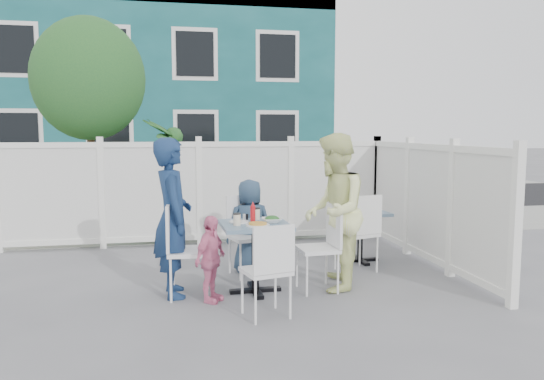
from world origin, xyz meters
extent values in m
plane|color=slate|center=(0.00, 0.00, 0.00)|extent=(80.00, 80.00, 0.00)
cube|color=gray|center=(0.00, 3.80, 0.01)|extent=(24.00, 2.60, 0.01)
cube|color=black|center=(0.00, 7.50, 0.00)|extent=(24.00, 5.00, 0.01)
cube|color=gray|center=(0.00, 10.60, 0.01)|extent=(24.00, 1.60, 0.01)
cube|color=#155053|center=(-0.50, 14.00, 3.00)|extent=(11.00, 6.00, 6.00)
cube|color=black|center=(-3.00, 11.02, 1.60)|extent=(1.20, 0.04, 1.40)
cube|color=black|center=(1.00, 11.02, 1.60)|extent=(1.20, 0.04, 1.40)
cube|color=black|center=(-3.00, 11.02, 4.10)|extent=(1.20, 0.04, 1.40)
cube|color=black|center=(1.00, 11.02, 4.10)|extent=(1.20, 0.04, 1.40)
cube|color=white|center=(0.10, 2.40, 0.82)|extent=(5.80, 0.04, 1.40)
cube|color=white|center=(0.10, 2.40, 1.56)|extent=(5.86, 0.08, 0.08)
cube|color=white|center=(0.10, 2.40, 0.06)|extent=(5.86, 0.08, 0.12)
cube|color=white|center=(3.00, 0.60, 0.82)|extent=(0.04, 3.60, 1.40)
cube|color=white|center=(3.00, 0.60, 1.56)|extent=(0.08, 3.66, 0.08)
cube|color=white|center=(3.00, 0.60, 0.06)|extent=(0.08, 3.66, 0.12)
cylinder|color=#382316|center=(-1.60, 3.30, 1.20)|extent=(0.12, 0.12, 2.40)
ellipsoid|color=#1D4F24|center=(-1.60, 3.30, 2.60)|extent=(1.80, 1.62, 1.98)
cube|color=gold|center=(-2.53, 4.00, 0.68)|extent=(0.73, 0.53, 1.36)
imported|color=#1D4F24|center=(-0.34, 3.10, 0.98)|extent=(1.18, 1.18, 1.96)
imported|color=#1D4F24|center=(1.69, 3.00, 0.70)|extent=(1.50, 1.59, 1.41)
cube|color=#425B72|center=(0.56, -0.19, 0.75)|extent=(0.75, 0.75, 0.04)
cylinder|color=black|center=(0.56, -0.19, 0.37)|extent=(0.08, 0.08, 0.71)
cube|color=black|center=(0.56, -0.19, 0.02)|extent=(0.57, 0.10, 0.04)
cube|color=black|center=(0.56, -0.19, 0.02)|extent=(0.10, 0.57, 0.04)
cube|color=#425B72|center=(2.17, 0.89, 0.67)|extent=(0.68, 0.68, 0.04)
cylinder|color=black|center=(2.17, 0.89, 0.34)|extent=(0.07, 0.07, 0.64)
cube|color=black|center=(2.17, 0.89, 0.02)|extent=(0.52, 0.10, 0.04)
cube|color=black|center=(2.17, 0.89, 0.02)|extent=(0.10, 0.52, 0.04)
cube|color=white|center=(-0.16, -0.20, 0.49)|extent=(0.47, 0.49, 0.04)
cube|color=white|center=(-0.37, -0.18, 0.76)|extent=(0.07, 0.46, 0.49)
cylinder|color=white|center=(0.04, -0.02, 0.25)|extent=(0.03, 0.03, 0.49)
cylinder|color=white|center=(0.01, -0.41, 0.25)|extent=(0.03, 0.03, 0.49)
cylinder|color=white|center=(-0.33, 0.01, 0.25)|extent=(0.03, 0.03, 0.49)
cylinder|color=white|center=(-0.36, -0.38, 0.25)|extent=(0.03, 0.03, 0.49)
cube|color=white|center=(1.24, -0.25, 0.47)|extent=(0.44, 0.46, 0.04)
cube|color=white|center=(1.44, -0.24, 0.73)|extent=(0.05, 0.44, 0.47)
cylinder|color=white|center=(1.07, -0.45, 0.23)|extent=(0.02, 0.02, 0.47)
cylinder|color=white|center=(1.05, -0.07, 0.23)|extent=(0.02, 0.02, 0.47)
cylinder|color=white|center=(1.43, -0.43, 0.23)|extent=(0.02, 0.02, 0.47)
cylinder|color=white|center=(1.41, -0.05, 0.23)|extent=(0.02, 0.02, 0.47)
cube|color=white|center=(0.59, 0.51, 0.47)|extent=(0.53, 0.52, 0.04)
cube|color=white|center=(0.54, 0.71, 0.74)|extent=(0.44, 0.14, 0.47)
cylinder|color=white|center=(0.82, 0.39, 0.24)|extent=(0.03, 0.03, 0.47)
cylinder|color=white|center=(0.45, 0.29, 0.24)|extent=(0.03, 0.03, 0.47)
cylinder|color=white|center=(0.73, 0.73, 0.24)|extent=(0.03, 0.03, 0.47)
cylinder|color=white|center=(0.37, 0.64, 0.24)|extent=(0.03, 0.03, 0.47)
cube|color=white|center=(0.53, -0.95, 0.44)|extent=(0.49, 0.48, 0.04)
cube|color=white|center=(0.58, -1.14, 0.69)|extent=(0.41, 0.13, 0.44)
cylinder|color=white|center=(0.32, -0.83, 0.22)|extent=(0.02, 0.02, 0.44)
cylinder|color=white|center=(0.67, -0.75, 0.22)|extent=(0.02, 0.02, 0.44)
cylinder|color=white|center=(0.40, -1.16, 0.22)|extent=(0.02, 0.02, 0.44)
cylinder|color=white|center=(0.75, -1.08, 0.22)|extent=(0.02, 0.02, 0.44)
cube|color=white|center=(1.95, 0.45, 0.48)|extent=(0.55, 0.53, 0.04)
cube|color=white|center=(2.00, 0.25, 0.74)|extent=(0.44, 0.15, 0.48)
cylinder|color=white|center=(1.72, 0.57, 0.24)|extent=(0.03, 0.03, 0.48)
cylinder|color=white|center=(2.09, 0.67, 0.24)|extent=(0.03, 0.03, 0.48)
cylinder|color=white|center=(1.81, 0.22, 0.24)|extent=(0.03, 0.03, 0.48)
cylinder|color=white|center=(2.18, 0.32, 0.24)|extent=(0.03, 0.03, 0.48)
imported|color=navy|center=(-0.33, -0.11, 0.85)|extent=(0.47, 0.66, 1.70)
imported|color=#E8F861|center=(1.44, -0.21, 0.87)|extent=(0.91, 1.02, 1.75)
imported|color=navy|center=(0.62, 0.66, 0.59)|extent=(0.62, 0.45, 1.17)
imported|color=pink|center=(0.05, -0.42, 0.45)|extent=(0.49, 0.56, 0.91)
cylinder|color=white|center=(0.56, -0.34, 0.78)|extent=(0.26, 0.26, 0.02)
cylinder|color=white|center=(0.39, -0.10, 0.78)|extent=(0.22, 0.22, 0.01)
imported|color=white|center=(0.74, -0.18, 0.80)|extent=(0.22, 0.22, 0.05)
cylinder|color=beige|center=(0.35, -0.26, 0.83)|extent=(0.08, 0.08, 0.12)
cylinder|color=beige|center=(0.61, 0.06, 0.83)|extent=(0.08, 0.08, 0.12)
cylinder|color=red|center=(0.54, -0.13, 0.86)|extent=(0.06, 0.06, 0.18)
cylinder|color=white|center=(0.47, 0.04, 0.80)|extent=(0.03, 0.03, 0.07)
cylinder|color=black|center=(0.50, 0.07, 0.80)|extent=(0.03, 0.03, 0.06)
camera|label=1|loc=(-0.35, -5.80, 1.78)|focal=35.00mm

